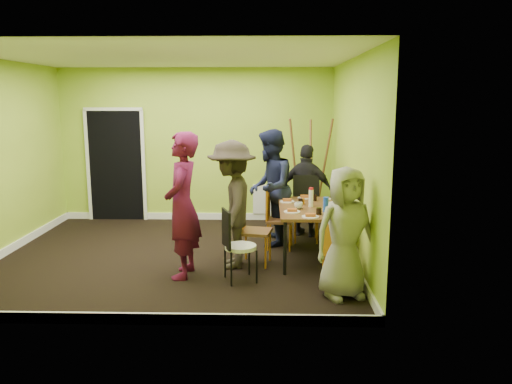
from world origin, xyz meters
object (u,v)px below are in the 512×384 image
blue_bottle (326,205)px  chair_front_end (338,249)px  orange_bottle (304,201)px  chair_left_far (275,214)px  person_left_near (232,204)px  chair_back_end (306,194)px  person_back_end (307,191)px  person_front_end (345,233)px  person_left_far (270,188)px  thermos (311,198)px  person_standing (182,205)px  dining_table (311,211)px  easel (310,174)px  chair_bentwood (235,242)px  chair_left_near (249,224)px

blue_bottle → chair_front_end: bearing=-86.2°
orange_bottle → chair_left_far: bearing=144.7°
blue_bottle → person_left_near: 1.26m
chair_back_end → person_back_end: person_back_end is taller
person_left_near → person_front_end: person_left_near is taller
chair_back_end → orange_bottle: (-0.10, -0.86, 0.06)m
chair_left_far → person_back_end: (0.53, 0.72, 0.23)m
person_left_far → person_front_end: bearing=28.6°
blue_bottle → person_back_end: person_back_end is taller
thermos → orange_bottle: (-0.09, 0.17, -0.08)m
person_standing → person_left_far: bearing=144.8°
dining_table → blue_bottle: blue_bottle is taller
blue_bottle → person_back_end: bearing=95.1°
chair_back_end → easel: easel is taller
thermos → dining_table: bearing=-72.7°
dining_table → person_standing: bearing=-155.7°
person_standing → person_left_far: 1.83m
chair_front_end → person_left_far: (-0.80, 1.88, 0.40)m
chair_back_end → thermos: bearing=91.5°
person_back_end → person_front_end: person_back_end is taller
chair_left_far → person_left_near: (-0.58, -0.86, 0.33)m
blue_bottle → person_front_end: (0.10, -1.08, -0.10)m
person_back_end → person_left_far: bearing=63.5°
person_standing → person_back_end: bearing=141.0°
blue_bottle → person_left_far: person_left_far is taller
chair_front_end → thermos: (-0.23, 1.21, 0.37)m
dining_table → chair_front_end: (0.22, -1.19, -0.20)m
dining_table → person_standing: size_ratio=0.81×
chair_front_end → chair_bentwood: 1.26m
chair_left_far → easel: size_ratio=0.49×
chair_left_near → thermos: (0.86, 0.28, 0.32)m
person_left_far → chair_back_end: bearing=128.8°
easel → orange_bottle: (-0.22, -1.64, -0.16)m
blue_bottle → person_left_far: bearing=126.4°
chair_bentwood → person_front_end: size_ratio=0.61×
chair_left_near → chair_front_end: (1.08, -0.93, -0.06)m
dining_table → chair_back_end: size_ratio=1.46×
easel → person_front_end: 3.24m
easel → chair_left_near: bearing=-115.2°
blue_bottle → person_standing: size_ratio=0.11×
chair_bentwood → thermos: bearing=114.9°
dining_table → chair_front_end: size_ratio=1.69×
chair_left_near → orange_bottle: size_ratio=12.14×
person_front_end → person_left_near: bearing=123.5°
person_front_end → person_standing: bearing=142.6°
chair_left_near → person_back_end: bearing=158.8°
person_front_end → orange_bottle: bearing=83.4°
chair_left_near → blue_bottle: size_ratio=4.88×
dining_table → blue_bottle: (0.16, -0.32, 0.16)m
chair_left_far → blue_bottle: (0.67, -0.80, 0.32)m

